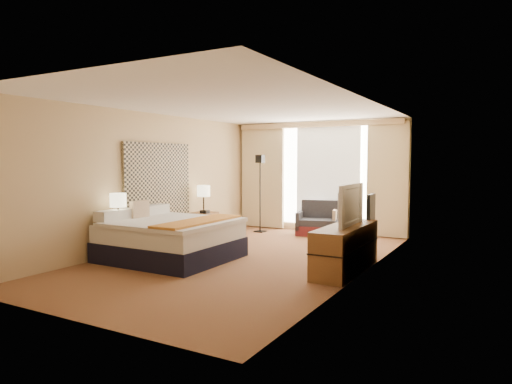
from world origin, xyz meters
The scene contains 21 objects.
floor centered at (0.00, 0.00, 0.00)m, with size 4.20×7.00×0.02m, color maroon.
ceiling centered at (0.00, 0.00, 2.60)m, with size 4.20×7.00×0.02m, color white.
wall_back centered at (0.00, 3.50, 1.30)m, with size 4.20×0.02×2.60m, color tan.
wall_front centered at (0.00, -3.50, 1.30)m, with size 4.20×0.02×2.60m, color tan.
wall_left centered at (-2.10, 0.00, 1.30)m, with size 0.02×7.00×2.60m, color tan.
wall_right centered at (2.10, 0.00, 1.30)m, with size 0.02×7.00×2.60m, color tan.
headboard centered at (-2.06, 0.20, 1.28)m, with size 0.06×1.85×1.50m, color black.
nightstand_left centered at (-1.87, -1.05, 0.28)m, with size 0.45×0.52×0.55m, color brown.
nightstand_right centered at (-1.87, 1.45, 0.28)m, with size 0.45×0.52×0.55m, color brown.
media_dresser centered at (1.83, 0.00, 0.35)m, with size 0.50×1.80×0.70m, color brown.
window centered at (0.25, 3.47, 1.32)m, with size 2.30×0.02×2.30m, color silver.
curtains centered at (0.00, 3.39, 1.41)m, with size 4.12×0.19×2.56m.
bed centered at (-1.06, -0.65, 0.36)m, with size 2.00×1.83×0.97m.
loveseat centered at (0.35, 3.04, 0.26)m, with size 1.36×0.94×0.77m.
floor_lamp centered at (-1.15, 2.70, 1.28)m, with size 0.23×0.23×1.82m.
desk_chair centered at (1.81, 0.97, 0.50)m, with size 0.54×0.54×1.12m.
lamp_left centered at (-1.84, -1.07, 1.00)m, with size 0.28×0.28×0.58m.
lamp_right centered at (-1.84, 1.41, 1.01)m, with size 0.28×0.28×0.60m.
tissue_box centered at (-1.73, -0.93, 0.61)m, with size 0.12×0.12×0.11m, color #8BB9D7.
telephone centered at (-1.74, 1.31, 0.58)m, with size 0.17×0.14×0.07m, color black.
television centered at (1.78, 0.06, 1.01)m, with size 1.09×0.14×0.63m, color black.
Camera 1 is at (4.01, -6.65, 1.69)m, focal length 32.00 mm.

